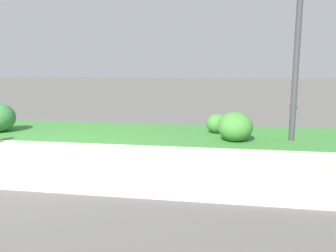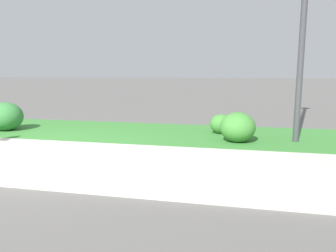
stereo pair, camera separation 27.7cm
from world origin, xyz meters
The scene contains 6 objects.
ground_plane centered at (0.00, 0.00, 0.00)m, with size 120.00×120.00×0.00m, color #5B5956.
sidewalk_pavement centered at (0.00, 0.00, 0.01)m, with size 18.00×2.23×0.01m, color #BCB7AD.
grass_verge centered at (0.00, 2.35, 0.00)m, with size 18.00×2.46×0.01m, color #387A33.
shrub_bush_far_verge centered at (-1.66, 1.92, 0.32)m, with size 0.74×0.74×0.63m.
shrub_bush_near_lamp centered at (3.07, 2.58, 0.21)m, with size 0.49×0.49×0.41m.
shrub_bush_mid_verge centered at (3.41, 1.79, 0.28)m, with size 0.66×0.66×0.56m.
Camera 2 is at (3.42, -4.38, 1.32)m, focal length 35.00 mm.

